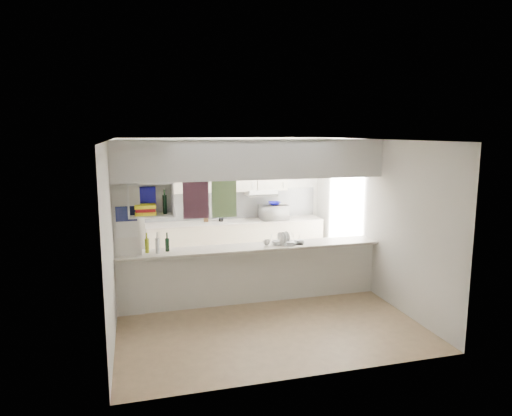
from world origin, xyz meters
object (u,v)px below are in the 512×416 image
object	(u,v)px
wine_bottles	(152,246)
dish_rack	(285,239)
microwave	(274,212)
bowl	(274,203)

from	to	relation	value
wine_bottles	dish_rack	bearing A→B (deg)	0.94
microwave	dish_rack	bearing A→B (deg)	76.31
microwave	dish_rack	size ratio (longest dim) A/B	1.25
dish_rack	wine_bottles	xyz separation A→B (m)	(-2.12, -0.03, 0.03)
bowl	wine_bottles	distance (m)	3.29
bowl	dish_rack	size ratio (longest dim) A/B	0.58
microwave	dish_rack	xyz separation A→B (m)	(-0.43, -2.03, -0.07)
bowl	wine_bottles	size ratio (longest dim) A/B	0.50
microwave	wine_bottles	xyz separation A→B (m)	(-2.55, -2.06, -0.04)
bowl	microwave	bearing A→B (deg)	-167.30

